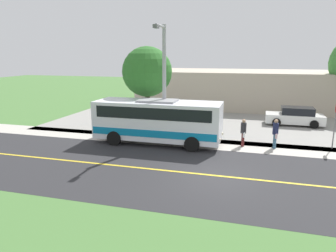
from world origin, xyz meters
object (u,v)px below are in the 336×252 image
object	(u,v)px
stop_sign	(336,117)
pedestrian_with_bags	(275,133)
shuttle_bus_front	(158,119)
tree_curbside	(147,72)
parked_car_near	(295,117)
street_light_pole	(164,79)
commercial_building	(235,88)
pedestrian_waiting	(243,132)

from	to	relation	value
stop_sign	pedestrian_with_bags	bearing A→B (deg)	-77.22
shuttle_bus_front	tree_curbside	world-z (taller)	tree_curbside
parked_car_near	shuttle_bus_front	bearing A→B (deg)	-49.14
shuttle_bus_front	pedestrian_with_bags	world-z (taller)	shuttle_bus_front
stop_sign	street_light_pole	world-z (taller)	street_light_pole
parked_car_near	tree_curbside	size ratio (longest dim) A/B	0.72
shuttle_bus_front	stop_sign	bearing A→B (deg)	98.35
stop_sign	parked_car_near	bearing A→B (deg)	-167.33
stop_sign	parked_car_near	size ratio (longest dim) A/B	0.65
stop_sign	commercial_building	distance (m)	16.70
pedestrian_with_bags	commercial_building	distance (m)	16.43
pedestrian_waiting	stop_sign	world-z (taller)	stop_sign
pedestrian_waiting	parked_car_near	world-z (taller)	pedestrian_waiting
pedestrian_waiting	pedestrian_with_bags	bearing A→B (deg)	91.72
street_light_pole	commercial_building	xyz separation A→B (m)	(-16.53, 3.47, -2.14)
pedestrian_waiting	street_light_pole	bearing A→B (deg)	-85.18
pedestrian_with_bags	stop_sign	world-z (taller)	stop_sign
street_light_pole	tree_curbside	distance (m)	3.22
pedestrian_with_bags	street_light_pole	size ratio (longest dim) A/B	0.24
shuttle_bus_front	tree_curbside	distance (m)	4.30
pedestrian_with_bags	stop_sign	distance (m)	3.57
tree_curbside	pedestrian_waiting	bearing A→B (deg)	73.03
pedestrian_waiting	stop_sign	bearing A→B (deg)	98.89
shuttle_bus_front	stop_sign	world-z (taller)	stop_sign
street_light_pole	commercial_building	size ratio (longest dim) A/B	0.36
shuttle_bus_front	street_light_pole	world-z (taller)	street_light_pole
shuttle_bus_front	parked_car_near	world-z (taller)	shuttle_bus_front
pedestrian_waiting	stop_sign	xyz separation A→B (m)	(-0.82, 5.21, 1.05)
commercial_building	street_light_pole	bearing A→B (deg)	-11.87
street_light_pole	tree_curbside	xyz separation A→B (m)	(-2.53, -1.97, 0.27)
pedestrian_with_bags	street_light_pole	world-z (taller)	street_light_pole
shuttle_bus_front	commercial_building	size ratio (longest dim) A/B	0.40
parked_car_near	tree_curbside	world-z (taller)	tree_curbside
pedestrian_waiting	tree_curbside	size ratio (longest dim) A/B	0.28
shuttle_bus_front	stop_sign	distance (m)	10.60
pedestrian_with_bags	parked_car_near	world-z (taller)	pedestrian_with_bags
pedestrian_with_bags	pedestrian_waiting	size ratio (longest dim) A/B	1.05
shuttle_bus_front	stop_sign	xyz separation A→B (m)	(-1.54, 10.48, 0.42)
shuttle_bus_front	parked_car_near	distance (m)	12.01
pedestrian_with_bags	pedestrian_waiting	world-z (taller)	pedestrian_with_bags
shuttle_bus_front	parked_car_near	size ratio (longest dim) A/B	1.81
pedestrian_with_bags	parked_car_near	xyz separation A→B (m)	(-7.06, 1.93, -0.28)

